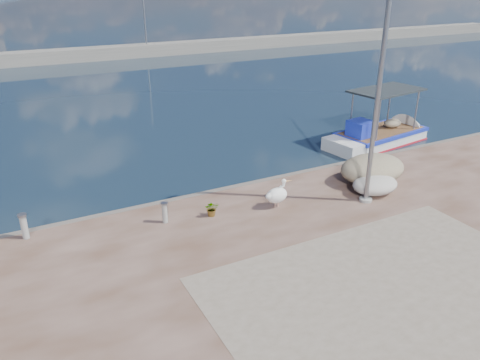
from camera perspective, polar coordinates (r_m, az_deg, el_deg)
name	(u,v)px	position (r m, az deg, el deg)	size (l,w,h in m)	color
ground	(302,269)	(13.67, 7.56, -10.69)	(1400.00, 1400.00, 0.00)	#162635
quay_patch	(410,304)	(12.18, 20.03, -14.00)	(9.00, 7.00, 0.01)	gray
breakwater	(67,56)	(50.05, -20.29, 14.05)	(120.00, 2.20, 7.50)	gray
boat_right	(380,138)	(24.48, 16.68, 4.93)	(6.74, 3.01, 3.13)	white
pelican	(277,195)	(15.66, 4.57, -1.80)	(1.01, 0.50, 0.98)	tan
lamp_post	(376,108)	(15.72, 16.24, 8.46)	(0.44, 0.96, 7.00)	gray
bollard_near	(165,212)	(14.88, -9.17, -3.85)	(0.22, 0.22, 0.68)	gray
bollard_far	(24,225)	(15.20, -24.84, -5.04)	(0.26, 0.26, 0.79)	gray
potted_plant	(212,209)	(15.17, -3.44, -3.50)	(0.46, 0.40, 0.51)	#33722D
net_pile_c	(372,169)	(18.26, 15.84, 1.33)	(2.63, 1.88, 1.03)	tan
net_pile_d	(375,185)	(17.38, 16.12, -0.53)	(1.74, 1.30, 0.65)	beige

